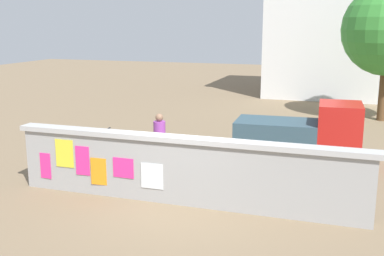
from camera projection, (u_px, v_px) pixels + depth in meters
ground at (252, 131)px, 18.39m from camera, size 60.00×60.00×0.00m
poster_wall at (183, 170)px, 10.80m from camera, size 8.48×0.42×1.60m
auto_rickshaw_truck at (304, 134)px, 13.97m from camera, size 3.67×1.68×1.85m
motorcycle at (125, 142)px, 14.72m from camera, size 1.90×0.56×0.87m
bicycle_near at (291, 184)px, 11.19m from camera, size 1.67×0.57×0.95m
bicycle_far at (219, 172)px, 12.10m from camera, size 1.71×0.44×0.95m
person_walking at (160, 136)px, 13.35m from camera, size 0.43×0.43×1.62m
building_background at (348, 29)px, 27.17m from camera, size 8.95×7.09×7.49m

